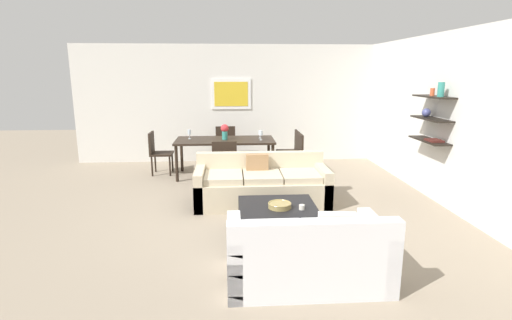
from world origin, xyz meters
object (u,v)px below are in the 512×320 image
(loveseat_white, at_px, (307,254))
(dining_chair_left_far, at_px, (157,150))
(coffee_table, at_px, (277,220))
(wine_glass_left_far, at_px, (189,132))
(dining_chair_foot, at_px, (225,161))
(dining_chair_right_near, at_px, (295,152))
(dining_table, at_px, (225,143))
(dining_chair_head, at_px, (226,144))
(sofa_beige, at_px, (262,186))
(wine_glass_right_far, at_px, (260,133))
(dining_chair_right_far, at_px, (292,148))
(centerpiece_vase, at_px, (225,131))
(wine_glass_head, at_px, (225,130))
(wine_glass_right_near, at_px, (261,133))
(candle_jar, at_px, (302,207))
(decorative_bowl, at_px, (280,205))

(loveseat_white, height_order, dining_chair_left_far, dining_chair_left_far)
(coffee_table, height_order, wine_glass_left_far, wine_glass_left_far)
(coffee_table, bearing_deg, dining_chair_foot, 108.22)
(dining_chair_foot, xyz_separation_m, dining_chair_right_near, (1.40, 0.67, 0.00))
(dining_table, height_order, wine_glass_left_far, wine_glass_left_far)
(dining_chair_foot, height_order, dining_chair_head, same)
(sofa_beige, bearing_deg, loveseat_white, -83.86)
(dining_chair_right_near, relative_size, wine_glass_right_far, 5.41)
(coffee_table, relative_size, dining_chair_right_far, 1.14)
(loveseat_white, height_order, dining_chair_right_near, dining_chair_right_near)
(dining_chair_left_far, xyz_separation_m, wine_glass_left_far, (0.68, -0.10, 0.38))
(dining_chair_right_near, bearing_deg, wine_glass_left_far, 171.19)
(dining_chair_left_far, relative_size, centerpiece_vase, 2.86)
(dining_chair_head, relative_size, wine_glass_head, 4.98)
(wine_glass_right_near, bearing_deg, dining_chair_right_near, -8.02)
(dining_chair_foot, relative_size, wine_glass_head, 4.98)
(candle_jar, bearing_deg, dining_chair_foot, 113.47)
(sofa_beige, xyz_separation_m, dining_chair_right_far, (0.80, 2.01, 0.21))
(wine_glass_left_far, bearing_deg, dining_chair_head, 46.56)
(decorative_bowl, relative_size, wine_glass_right_far, 1.85)
(coffee_table, bearing_deg, candle_jar, -26.85)
(dining_chair_head, relative_size, wine_glass_left_far, 4.62)
(loveseat_white, xyz_separation_m, candle_jar, (0.14, 1.07, 0.12))
(dining_chair_foot, bearing_deg, wine_glass_right_far, 54.06)
(coffee_table, bearing_deg, dining_chair_head, 100.29)
(dining_chair_left_far, relative_size, dining_chair_right_near, 1.00)
(dining_chair_right_near, bearing_deg, sofa_beige, -116.68)
(sofa_beige, height_order, dining_chair_right_near, dining_chair_right_near)
(wine_glass_right_far, distance_m, centerpiece_vase, 0.74)
(loveseat_white, distance_m, candle_jar, 1.08)
(sofa_beige, distance_m, decorative_bowl, 1.32)
(dining_table, bearing_deg, coffee_table, -76.83)
(coffee_table, height_order, centerpiece_vase, centerpiece_vase)
(dining_chair_left_far, relative_size, dining_chair_head, 1.00)
(loveseat_white, height_order, decorative_bowl, loveseat_white)
(candle_jar, distance_m, wine_glass_left_far, 3.75)
(coffee_table, xyz_separation_m, wine_glass_left_far, (-1.43, 3.15, 0.69))
(dining_chair_foot, xyz_separation_m, centerpiece_vase, (-0.00, 0.87, 0.43))
(sofa_beige, relative_size, coffee_table, 2.10)
(dining_chair_right_far, bearing_deg, wine_glass_left_far, -177.42)
(decorative_bowl, bearing_deg, dining_chair_foot, 108.14)
(dining_chair_right_near, height_order, wine_glass_head, wine_glass_head)
(sofa_beige, xyz_separation_m, wine_glass_left_far, (-1.32, 1.91, 0.59))
(dining_chair_right_far, bearing_deg, wine_glass_head, 171.90)
(wine_glass_left_far, distance_m, wine_glass_right_far, 1.44)
(dining_table, xyz_separation_m, wine_glass_right_far, (0.72, 0.12, 0.18))
(candle_jar, distance_m, wine_glass_head, 3.76)
(sofa_beige, bearing_deg, dining_chair_head, 102.66)
(wine_glass_right_far, bearing_deg, wine_glass_right_near, -90.00)
(sofa_beige, xyz_separation_m, dining_chair_foot, (-0.60, 0.92, 0.21))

